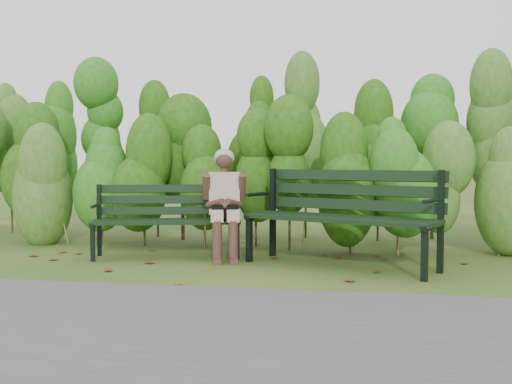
# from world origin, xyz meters

# --- Properties ---
(ground) EXTENTS (80.00, 80.00, 0.00)m
(ground) POSITION_xyz_m (0.00, 0.00, 0.00)
(ground) COLOR #2E4817
(footpath) EXTENTS (60.00, 2.50, 0.01)m
(footpath) POSITION_xyz_m (0.00, -2.20, 0.01)
(footpath) COLOR #474749
(footpath) RESTS_ON ground
(hedge_band) EXTENTS (11.04, 1.67, 2.42)m
(hedge_band) POSITION_xyz_m (0.00, 1.86, 1.26)
(hedge_band) COLOR #47381E
(hedge_band) RESTS_ON ground
(leaf_litter) EXTENTS (5.78, 2.13, 0.01)m
(leaf_litter) POSITION_xyz_m (-0.24, -0.05, 0.00)
(leaf_litter) COLOR #5C2A13
(leaf_litter) RESTS_ON ground
(bench_left) EXTENTS (1.70, 0.91, 0.81)m
(bench_left) POSITION_xyz_m (-1.06, 0.64, 0.48)
(bench_left) COLOR black
(bench_left) RESTS_ON ground
(bench_right) EXTENTS (2.07, 1.38, 0.99)m
(bench_right) POSITION_xyz_m (0.91, 0.38, 0.58)
(bench_right) COLOR black
(bench_right) RESTS_ON ground
(seated_woman) EXTENTS (0.51, 0.75, 1.21)m
(seated_woman) POSITION_xyz_m (-0.40, 0.63, 0.68)
(seated_woman) COLOR beige
(seated_woman) RESTS_ON ground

